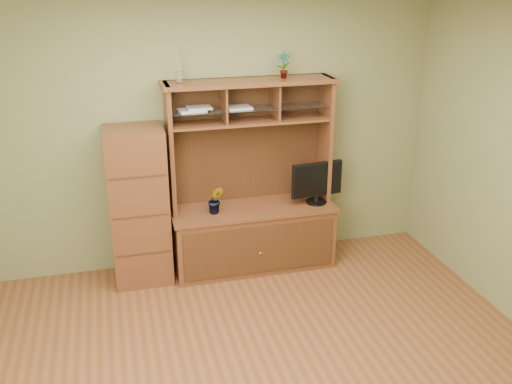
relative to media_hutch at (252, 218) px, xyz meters
name	(u,v)px	position (x,y,z in m)	size (l,w,h in m)	color
room	(271,211)	(-0.32, -1.73, 0.83)	(4.54, 4.04, 2.74)	brown
media_hutch	(252,218)	(0.00, 0.00, 0.00)	(1.66, 0.61, 1.90)	#4A2315
monitor	(317,182)	(0.65, -0.08, 0.35)	(0.54, 0.21, 0.43)	black
orchid_plant	(216,200)	(-0.39, -0.08, 0.27)	(0.15, 0.12, 0.28)	#34591E
top_plant	(283,65)	(0.33, 0.08, 1.50)	(0.13, 0.09, 0.25)	#375D20
reed_diffuser	(179,70)	(-0.66, 0.08, 1.49)	(0.06, 0.06, 0.29)	silver
magazines	(209,108)	(-0.39, 0.08, 1.13)	(0.70, 0.21, 0.04)	silver
side_cabinet	(139,206)	(-1.11, 0.01, 0.24)	(0.55, 0.50, 1.53)	#4A2315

